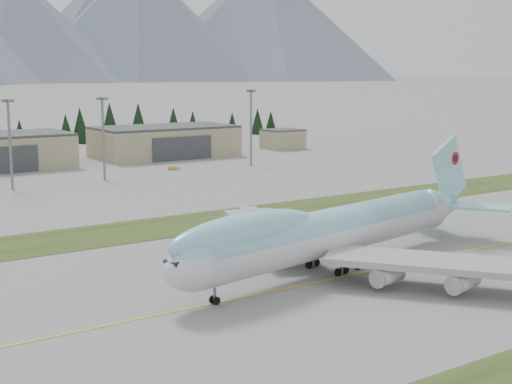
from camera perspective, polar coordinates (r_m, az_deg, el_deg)
ground at (r=105.87m, az=7.52°, el=-6.65°), size 7000.00×7000.00×0.00m
grass_strip_far at (r=141.71m, az=-4.56°, el=-2.45°), size 400.00×18.00×0.08m
taxiway_line_main at (r=105.87m, az=7.52°, el=-6.65°), size 400.00×0.40×0.02m
boeing_747_freighter at (r=106.91m, az=5.99°, el=-3.10°), size 70.17×59.37×18.40m
hangar_right at (r=253.58m, az=-7.31°, el=4.05°), size 48.00×26.60×10.80m
control_shed at (r=277.98m, az=2.16°, el=4.26°), size 14.00×12.00×7.60m
floodlight_masts at (r=197.07m, az=-15.36°, el=5.44°), size 122.10×9.97×24.88m
service_vehicle_b at (r=218.72m, az=-6.61°, el=1.77°), size 3.71×2.98×1.18m
service_vehicle_c at (r=254.82m, az=-2.39°, el=2.92°), size 3.17×4.64×1.25m
conifer_belt at (r=298.41m, az=-19.34°, el=4.70°), size 275.20×14.73×16.86m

